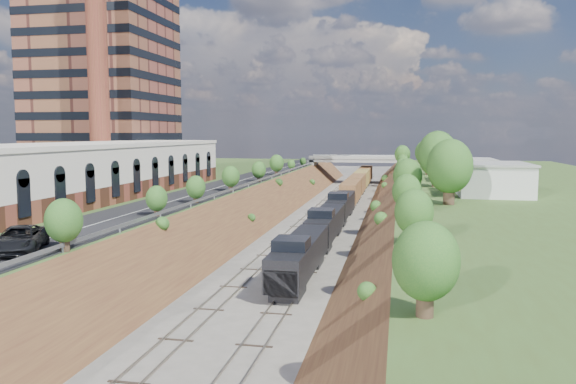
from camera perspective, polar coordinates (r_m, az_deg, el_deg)
name	(u,v)px	position (r m, az deg, el deg)	size (l,w,h in m)	color
ground	(179,383)	(32.05, -11.05, -18.53)	(400.00, 400.00, 0.00)	#6B665B
platform_left	(131,197)	(98.14, -15.66, -0.51)	(44.00, 180.00, 5.00)	#3E5523
platform_right	(550,207)	(90.22, 25.09, -1.41)	(44.00, 180.00, 5.00)	#3E5523
embankment_left	(258,216)	(90.70, -3.10, -2.41)	(7.07, 180.00, 7.07)	brown
embankment_right	(396,220)	(87.92, 10.94, -2.78)	(7.07, 180.00, 7.07)	brown
rail_left_track	(309,217)	(88.99, 2.15, -2.51)	(1.58, 180.00, 0.18)	gray
rail_right_track	(342,217)	(88.33, 5.48, -2.59)	(1.58, 180.00, 0.18)	gray
road	(231,184)	(91.32, -5.86, 0.82)	(8.00, 180.00, 0.10)	black
guardrail	(255,181)	(89.96, -3.40, 1.08)	(0.10, 171.00, 0.70)	#99999E
commercial_building	(85,170)	(76.03, -19.91, 2.07)	(14.30, 62.30, 7.00)	brown
highrise_tower	(102,28)	(115.01, -18.38, 15.53)	(22.00, 22.00, 53.90)	brown
smokestack	(98,59)	(96.17, -18.78, 12.71)	(3.20, 3.20, 40.00)	brown
overpass	(356,165)	(149.57, 6.91, 2.76)	(24.50, 8.30, 7.40)	gray
white_building_near	(492,180)	(80.09, 19.99, 1.17)	(9.00, 12.00, 4.00)	silver
white_building_far	(468,171)	(101.79, 17.84, 2.08)	(8.00, 10.00, 3.60)	silver
tree_right_large	(450,167)	(67.26, 16.11, 2.47)	(5.25, 5.25, 7.61)	#473323
tree_left_crest	(139,202)	(52.65, -14.85, -0.97)	(2.45, 2.45, 3.55)	#473323
freight_train	(350,193)	(101.99, 6.30, -0.10)	(2.88, 116.42, 4.55)	black
suv	(19,239)	(42.97, -25.62, -4.34)	(2.90, 6.28, 1.75)	black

